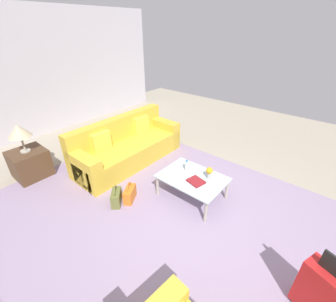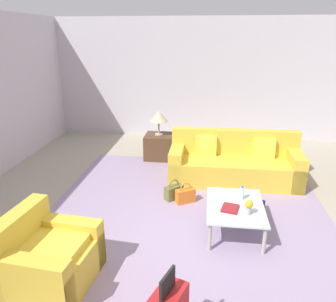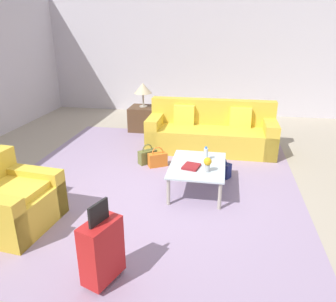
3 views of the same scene
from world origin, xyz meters
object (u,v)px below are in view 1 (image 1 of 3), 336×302
object	(u,v)px
coffee_table	(192,179)
water_bottle	(187,166)
couch	(126,147)
handbag_navy	(178,171)
table_lamp	(19,131)
flower_vase	(209,172)
suitcase_red	(321,291)
handbag_orange	(130,194)
coffee_table_book	(196,181)
side_table	(30,163)
handbag_olive	(116,197)

from	to	relation	value
coffee_table	water_bottle	world-z (taller)	water_bottle
couch	handbag_navy	xyz separation A→B (m)	(-1.25, -0.23, -0.19)
water_bottle	table_lamp	bearing A→B (deg)	31.61
flower_vase	suitcase_red	distance (m)	1.98
handbag_orange	suitcase_red	bearing A→B (deg)	-178.96
coffee_table_book	flower_vase	bearing A→B (deg)	-100.82
water_bottle	coffee_table_book	size ratio (longest dim) A/B	0.81
handbag_navy	coffee_table_book	bearing A→B (deg)	148.18
table_lamp	water_bottle	bearing A→B (deg)	-148.39
coffee_table_book	table_lamp	distance (m)	3.29
flower_vase	handbag_orange	world-z (taller)	flower_vase
flower_vase	suitcase_red	size ratio (longest dim) A/B	0.24
coffee_table_book	handbag_orange	distance (m)	1.14
water_bottle	table_lamp	distance (m)	3.09
coffee_table	water_bottle	size ratio (longest dim) A/B	5.27
suitcase_red	handbag_navy	world-z (taller)	suitcase_red
table_lamp	handbag_orange	bearing A→B (deg)	-159.82
side_table	table_lamp	distance (m)	0.69
coffee_table	table_lamp	xyz separation A→B (m)	(2.80, 1.50, 0.59)
suitcase_red	couch	bearing A→B (deg)	-11.90
handbag_orange	handbag_olive	xyz separation A→B (m)	(0.10, 0.20, 0.00)
table_lamp	handbag_navy	distance (m)	3.02
water_bottle	coffee_table_book	distance (m)	0.38
couch	handbag_orange	world-z (taller)	couch
couch	side_table	size ratio (longest dim) A/B	3.95
water_bottle	flower_vase	xyz separation A→B (m)	(-0.42, -0.05, 0.03)
coffee_table	suitcase_red	distance (m)	2.12
couch	side_table	distance (m)	1.89
side_table	table_lamp	bearing A→B (deg)	0.00
coffee_table	handbag_navy	world-z (taller)	coffee_table
table_lamp	handbag_navy	world-z (taller)	table_lamp
water_bottle	handbag_olive	world-z (taller)	water_bottle
flower_vase	table_lamp	size ratio (longest dim) A/B	0.38
flower_vase	handbag_olive	xyz separation A→B (m)	(1.08, 1.10, -0.41)
water_bottle	flower_vase	size ratio (longest dim) A/B	1.00
couch	coffee_table	xyz separation A→B (m)	(-1.80, 0.10, 0.05)
handbag_orange	couch	bearing A→B (deg)	-39.29
handbag_orange	handbag_olive	distance (m)	0.23
handbag_orange	coffee_table	bearing A→B (deg)	-135.34
coffee_table_book	suitcase_red	size ratio (longest dim) A/B	0.30
water_bottle	handbag_olive	size ratio (longest dim) A/B	0.57
handbag_orange	water_bottle	bearing A→B (deg)	-123.32
side_table	handbag_olive	size ratio (longest dim) A/B	1.71
flower_vase	side_table	bearing A→B (deg)	28.65
handbag_orange	handbag_navy	size ratio (longest dim) A/B	1.00
coffee_table	table_lamp	size ratio (longest dim) A/B	1.98
couch	table_lamp	size ratio (longest dim) A/B	4.46
flower_vase	table_lamp	bearing A→B (deg)	28.65
flower_vase	side_table	world-z (taller)	flower_vase
couch	water_bottle	xyz separation A→B (m)	(-1.60, 0.00, 0.19)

